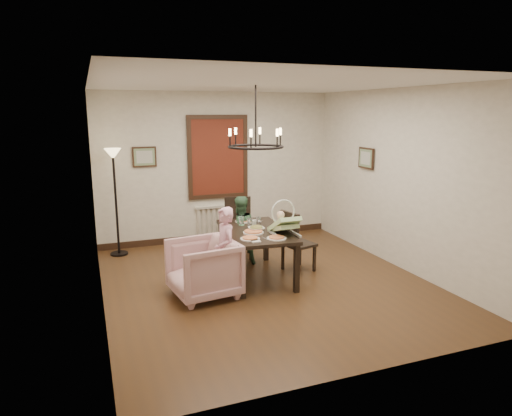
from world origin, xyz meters
TOP-DOWN VIEW (x-y plane):
  - room_shell at (0.00, 0.37)m, footprint 4.51×5.00m
  - dining_table at (-0.06, 0.28)m, footprint 1.01×1.63m
  - chair_far at (0.01, 1.30)m, footprint 0.54×0.54m
  - chair_right at (0.67, 0.32)m, footprint 0.52×0.52m
  - armchair at (-0.97, -0.14)m, footprint 0.96×0.94m
  - elderly_woman at (-0.66, -0.14)m, footprint 0.26×0.38m
  - seated_man at (-0.10, 0.91)m, footprint 0.51×0.43m
  - baby_bouncer at (0.23, -0.10)m, footprint 0.39×0.53m
  - salad_bowl at (-0.07, 0.22)m, footprint 0.28×0.28m
  - pizza_platter at (-0.16, 0.11)m, footprint 0.29×0.29m
  - drinking_glass at (-0.10, 0.43)m, footprint 0.07×0.07m
  - window_blinds at (0.00, 2.46)m, footprint 1.00×0.03m
  - radiator at (0.00, 2.48)m, footprint 0.92×0.12m
  - picture_back at (-1.35, 2.47)m, footprint 0.42×0.03m
  - picture_right at (2.21, 0.90)m, footprint 0.03×0.42m
  - floor_lamp at (-1.90, 2.15)m, footprint 0.30×0.30m
  - chandelier at (-0.06, 0.28)m, footprint 0.80×0.80m

SIDE VIEW (x-z plane):
  - radiator at x=0.00m, z-range 0.04..0.66m
  - armchair at x=-0.97m, z-range 0.00..0.77m
  - seated_man at x=-0.10m, z-range 0.00..0.94m
  - chair_right at x=0.67m, z-range 0.00..0.97m
  - elderly_woman at x=-0.66m, z-range 0.00..1.00m
  - chair_far at x=0.01m, z-range 0.00..1.02m
  - dining_table at x=-0.06m, z-range 0.28..1.01m
  - pizza_platter at x=-0.16m, z-range 0.73..0.77m
  - salad_bowl at x=-0.07m, z-range 0.73..0.80m
  - drinking_glass at x=-0.10m, z-range 0.73..0.88m
  - floor_lamp at x=-1.90m, z-range 0.00..1.80m
  - baby_bouncer at x=0.23m, z-range 0.73..1.08m
  - room_shell at x=0.00m, z-range -0.01..2.80m
  - window_blinds at x=0.00m, z-range 0.90..2.30m
  - picture_back at x=-1.35m, z-range 1.47..1.83m
  - picture_right at x=2.21m, z-range 1.47..1.83m
  - chandelier at x=-0.06m, z-range 1.93..1.97m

